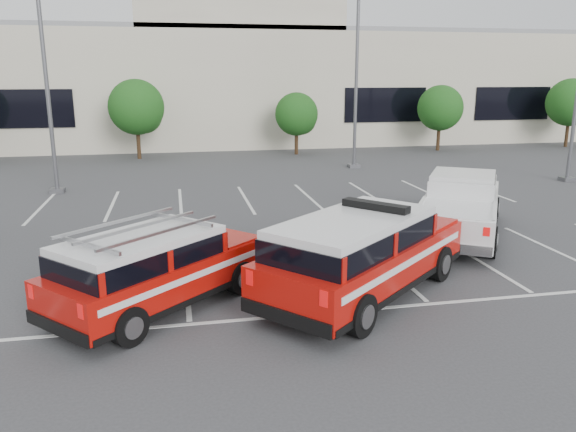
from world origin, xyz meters
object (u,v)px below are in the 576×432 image
tree_mid_left (138,109)px  tree_right (441,110)px  convention_building (210,79)px  tree_mid_right (298,116)px  white_pickup (460,212)px  fire_chief_suv (363,260)px  light_pole_left (45,72)px  tree_far_right (571,104)px  ladder_suv (156,274)px  light_pole_mid (356,73)px

tree_mid_left → tree_right: (20.00, -0.00, -0.27)m
convention_building → tree_mid_right: convention_building is taller
convention_building → white_pickup: convention_building is taller
tree_right → convention_building: bearing=146.6°
tree_mid_left → white_pickup: tree_mid_left is taller
tree_mid_right → fire_chief_suv: (-3.74, -24.09, -1.61)m
convention_building → light_pole_left: 21.49m
tree_right → light_pole_left: bearing=-156.5°
tree_far_right → fire_chief_suv: (-23.74, -24.09, -2.15)m
white_pickup → ladder_suv: 10.33m
fire_chief_suv → ladder_suv: fire_chief_suv is taller
fire_chief_suv → light_pole_mid: bearing=121.5°
light_pole_mid → ladder_suv: 21.10m
fire_chief_suv → ladder_suv: bearing=-133.5°
convention_building → tree_far_right: (24.91, -9.82, -1.68)m
light_pole_left → white_pickup: 17.70m
tree_mid_left → ladder_suv: 24.05m
white_pickup → tree_mid_left: bearing=151.1°
tree_right → light_pole_left: 25.30m
tree_mid_right → light_pole_left: size_ratio=0.39×
tree_right → light_pole_left: light_pole_left is taller
tree_mid_left → ladder_suv: bearing=-86.3°
tree_mid_right → white_pickup: size_ratio=0.60×
fire_chief_suv → white_pickup: bearing=91.0°
convention_building → tree_far_right: bearing=-21.5°
light_pole_left → light_pole_mid: bearing=14.9°
convention_building → tree_mid_left: size_ratio=12.38×
tree_right → white_pickup: (-8.98, -19.78, -1.99)m
tree_far_right → fire_chief_suv: 33.89m
convention_building → fire_chief_suv: (1.17, -33.91, -3.83)m
light_pole_left → tree_mid_right: bearing=37.5°
light_pole_left → tree_right: bearing=23.5°
tree_mid_left → tree_far_right: bearing=0.0°
convention_building → white_pickup: bearing=-78.7°
fire_chief_suv → tree_mid_left: bearing=153.4°
convention_building → tree_mid_left: bearing=-117.4°
tree_mid_left → light_pole_left: light_pole_left is taller
ladder_suv → light_pole_left: bearing=155.7°
light_pole_mid → white_pickup: (-0.89, -13.73, -4.40)m
white_pickup → ladder_suv: size_ratio=1.30×
tree_right → ladder_suv: bearing=-127.7°
tree_mid_left → tree_right: 20.00m
tree_right → white_pickup: bearing=-114.4°
tree_far_right → light_pole_left: light_pole_left is taller
tree_mid_left → white_pickup: (11.02, -19.78, -2.26)m
convention_building → light_pole_mid: bearing=-66.7°
tree_mid_right → light_pole_left: bearing=-142.5°
ladder_suv → white_pickup: bearing=70.6°
tree_mid_left → tree_far_right: same height
tree_mid_right → tree_far_right: tree_far_right is taller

